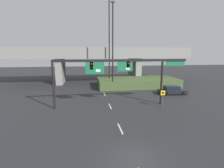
# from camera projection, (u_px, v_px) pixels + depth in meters

# --- Properties ---
(ground_plane) EXTENTS (160.00, 160.00, 0.00)m
(ground_plane) POSITION_uv_depth(u_px,v_px,m) (133.00, 157.00, 12.07)
(ground_plane) COLOR #262628
(lane_markings) EXTENTS (0.14, 37.52, 0.01)m
(lane_markings) POSITION_uv_depth(u_px,v_px,m) (107.00, 99.00, 26.89)
(lane_markings) COLOR silver
(lane_markings) RESTS_ON ground
(signal_gantry) EXTENTS (17.76, 0.44, 6.27)m
(signal_gantry) POSITION_uv_depth(u_px,v_px,m) (118.00, 68.00, 22.73)
(signal_gantry) COLOR black
(signal_gantry) RESTS_ON ground
(speed_limit_sign) EXTENTS (0.60, 0.11, 2.29)m
(speed_limit_sign) POSITION_uv_depth(u_px,v_px,m) (163.00, 96.00, 22.84)
(speed_limit_sign) COLOR #4C4C4C
(speed_limit_sign) RESTS_ON ground
(highway_light_pole_near) EXTENTS (0.70, 0.36, 17.78)m
(highway_light_pole_near) POSITION_uv_depth(u_px,v_px,m) (109.00, 42.00, 36.16)
(highway_light_pole_near) COLOR black
(highway_light_pole_near) RESTS_ON ground
(highway_light_pole_far) EXTENTS (0.70, 0.36, 15.90)m
(highway_light_pole_far) POSITION_uv_depth(u_px,v_px,m) (113.00, 46.00, 31.62)
(highway_light_pole_far) COLOR black
(highway_light_pole_far) RESTS_ON ground
(overpass_bridge) EXTENTS (42.16, 9.34, 8.18)m
(overpass_bridge) POSITION_uv_depth(u_px,v_px,m) (99.00, 57.00, 41.81)
(overpass_bridge) COLOR gray
(overpass_bridge) RESTS_ON ground
(grass_embankment) EXTENTS (16.57, 7.78, 1.73)m
(grass_embankment) POSITION_uv_depth(u_px,v_px,m) (137.00, 82.00, 37.13)
(grass_embankment) COLOR #42562D
(grass_embankment) RESTS_ON ground
(parked_sedan_near_right) EXTENTS (4.80, 2.09, 1.45)m
(parked_sedan_near_right) POSITION_uv_depth(u_px,v_px,m) (172.00, 90.00, 30.15)
(parked_sedan_near_right) COLOR black
(parked_sedan_near_right) RESTS_ON ground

